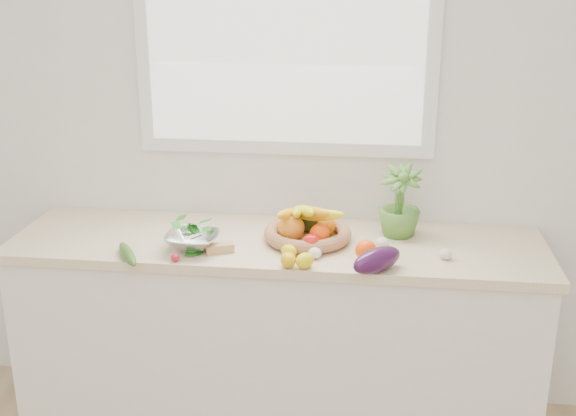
# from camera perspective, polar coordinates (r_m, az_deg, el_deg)

# --- Properties ---
(back_wall) EXTENTS (4.50, 0.02, 2.70)m
(back_wall) POSITION_cam_1_polar(r_m,az_deg,el_deg) (3.19, -0.19, 6.99)
(back_wall) COLOR white
(back_wall) RESTS_ON ground
(counter_cabinet) EXTENTS (2.20, 0.58, 0.86)m
(counter_cabinet) POSITION_cam_1_polar(r_m,az_deg,el_deg) (3.24, -0.85, -10.28)
(counter_cabinet) COLOR silver
(counter_cabinet) RESTS_ON ground
(countertop) EXTENTS (2.24, 0.62, 0.04)m
(countertop) POSITION_cam_1_polar(r_m,az_deg,el_deg) (3.05, -0.89, -2.87)
(countertop) COLOR beige
(countertop) RESTS_ON counter_cabinet
(window_frame) EXTENTS (1.30, 0.03, 1.10)m
(window_frame) POSITION_cam_1_polar(r_m,az_deg,el_deg) (3.12, -0.23, 14.13)
(window_frame) COLOR white
(window_frame) RESTS_ON back_wall
(window_pane) EXTENTS (1.18, 0.01, 0.98)m
(window_pane) POSITION_cam_1_polar(r_m,az_deg,el_deg) (3.10, -0.28, 14.10)
(window_pane) COLOR white
(window_pane) RESTS_ON window_frame
(orange_loose) EXTENTS (0.10, 0.10, 0.08)m
(orange_loose) POSITION_cam_1_polar(r_m,az_deg,el_deg) (2.83, 6.18, -3.36)
(orange_loose) COLOR #FF4E08
(orange_loose) RESTS_ON countertop
(lemon_a) EXTENTS (0.07, 0.08, 0.06)m
(lemon_a) POSITION_cam_1_polar(r_m,az_deg,el_deg) (2.76, 0.01, -4.13)
(lemon_a) COLOR #E7A80C
(lemon_a) RESTS_ON countertop
(lemon_b) EXTENTS (0.10, 0.10, 0.06)m
(lemon_b) POSITION_cam_1_polar(r_m,az_deg,el_deg) (2.75, 1.33, -4.18)
(lemon_b) COLOR yellow
(lemon_b) RESTS_ON countertop
(lemon_c) EXTENTS (0.09, 0.08, 0.05)m
(lemon_c) POSITION_cam_1_polar(r_m,az_deg,el_deg) (2.85, 0.07, -3.43)
(lemon_c) COLOR yellow
(lemon_c) RESTS_ON countertop
(apple) EXTENTS (0.10, 0.10, 0.08)m
(apple) POSITION_cam_1_polar(r_m,az_deg,el_deg) (2.89, 1.83, -2.83)
(apple) COLOR red
(apple) RESTS_ON countertop
(ginger) EXTENTS (0.12, 0.09, 0.04)m
(ginger) POSITION_cam_1_polar(r_m,az_deg,el_deg) (2.91, -5.43, -3.19)
(ginger) COLOR tan
(ginger) RESTS_ON countertop
(garlic_a) EXTENTS (0.05, 0.05, 0.04)m
(garlic_a) POSITION_cam_1_polar(r_m,az_deg,el_deg) (2.90, 12.34, -3.58)
(garlic_a) COLOR silver
(garlic_a) RESTS_ON countertop
(garlic_b) EXTENTS (0.07, 0.07, 0.05)m
(garlic_b) POSITION_cam_1_polar(r_m,az_deg,el_deg) (2.97, 7.47, -2.76)
(garlic_b) COLOR white
(garlic_b) RESTS_ON countertop
(garlic_c) EXTENTS (0.06, 0.06, 0.04)m
(garlic_c) POSITION_cam_1_polar(r_m,az_deg,el_deg) (2.84, 2.13, -3.58)
(garlic_c) COLOR white
(garlic_c) RESTS_ON countertop
(eggplant) EXTENTS (0.23, 0.23, 0.09)m
(eggplant) POSITION_cam_1_polar(r_m,az_deg,el_deg) (2.74, 7.04, -4.10)
(eggplant) COLOR #310E34
(eggplant) RESTS_ON countertop
(cucumber) EXTENTS (0.16, 0.23, 0.05)m
(cucumber) POSITION_cam_1_polar(r_m,az_deg,el_deg) (2.90, -12.57, -3.56)
(cucumber) COLOR #2B5719
(cucumber) RESTS_ON countertop
(radish) EXTENTS (0.04, 0.04, 0.03)m
(radish) POSITION_cam_1_polar(r_m,az_deg,el_deg) (2.85, -8.91, -3.89)
(radish) COLOR red
(radish) RESTS_ON countertop
(potted_herb) EXTENTS (0.19, 0.19, 0.32)m
(potted_herb) POSITION_cam_1_polar(r_m,az_deg,el_deg) (3.08, 8.80, 0.44)
(potted_herb) COLOR #4F8630
(potted_herb) RESTS_ON countertop
(fruit_basket) EXTENTS (0.47, 0.47, 0.19)m
(fruit_basket) POSITION_cam_1_polar(r_m,az_deg,el_deg) (3.01, 1.49, -1.65)
(fruit_basket) COLOR tan
(fruit_basket) RESTS_ON countertop
(colander_with_spinach) EXTENTS (0.22, 0.22, 0.12)m
(colander_with_spinach) POSITION_cam_1_polar(r_m,az_deg,el_deg) (2.94, -7.57, -2.23)
(colander_with_spinach) COLOR silver
(colander_with_spinach) RESTS_ON countertop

